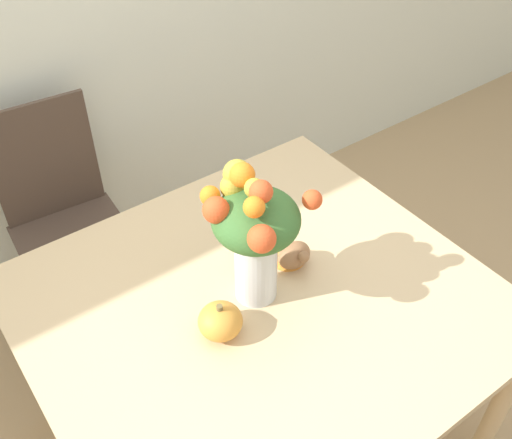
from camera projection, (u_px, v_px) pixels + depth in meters
ground_plane at (259, 436)px, 2.22m from camera, size 12.00×12.00×0.00m
dining_table at (260, 320)px, 1.77m from camera, size 1.27×1.17×0.76m
flower_vase at (254, 231)px, 1.57m from camera, size 0.28×0.27×0.43m
pumpkin at (220, 321)px, 1.59m from camera, size 0.12×0.12×0.11m
turkey_figurine at (291, 252)px, 1.80m from camera, size 0.11×0.14×0.09m
dining_chair_near_window at (67, 222)px, 2.36m from camera, size 0.45×0.45×0.97m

